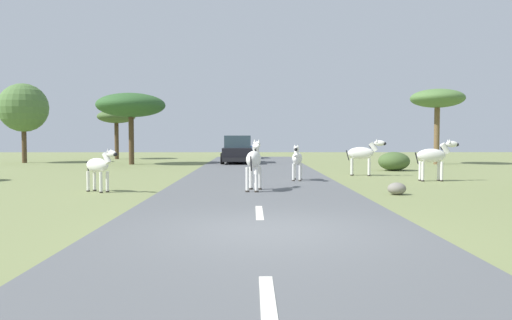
% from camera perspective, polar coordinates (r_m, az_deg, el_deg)
% --- Properties ---
extents(ground_plane, '(90.00, 90.00, 0.00)m').
position_cam_1_polar(ground_plane, '(9.02, 1.62, -8.37)').
color(ground_plane, olive).
extents(road, '(6.00, 64.00, 0.05)m').
position_cam_1_polar(road, '(9.01, 0.58, -8.22)').
color(road, '#56595B').
rests_on(road, ground_plane).
extents(lane_markings, '(0.16, 56.00, 0.01)m').
position_cam_1_polar(lane_markings, '(8.03, 0.71, -9.38)').
color(lane_markings, silver).
rests_on(lane_markings, road).
extents(zebra_0, '(0.53, 1.48, 1.40)m').
position_cam_1_polar(zebra_0, '(18.87, 4.78, 0.14)').
color(zebra_0, silver).
rests_on(zebra_0, road).
extents(zebra_1, '(1.73, 0.48, 1.63)m').
position_cam_1_polar(zebra_1, '(20.32, 19.85, 0.43)').
color(zebra_1, silver).
rests_on(zebra_1, ground_plane).
extents(zebra_2, '(1.70, 0.75, 1.64)m').
position_cam_1_polar(zebra_2, '(22.23, 12.26, 0.73)').
color(zebra_2, silver).
rests_on(zebra_2, ground_plane).
extents(zebra_3, '(1.29, 1.00, 1.37)m').
position_cam_1_polar(zebra_3, '(16.09, -17.70, -0.66)').
color(zebra_3, silver).
rests_on(zebra_3, ground_plane).
extents(zebra_4, '(0.60, 1.70, 1.61)m').
position_cam_1_polar(zebra_4, '(15.33, -0.22, 0.01)').
color(zebra_4, silver).
rests_on(zebra_4, road).
extents(car_0, '(2.28, 4.47, 1.74)m').
position_cam_1_polar(car_0, '(38.30, -2.07, 1.42)').
color(car_0, '#1E479E').
rests_on(car_0, road).
extents(car_1, '(2.05, 4.35, 1.74)m').
position_cam_1_polar(car_1, '(31.33, -2.13, 1.12)').
color(car_1, black).
rests_on(car_1, road).
extents(tree_0, '(3.29, 3.29, 4.67)m').
position_cam_1_polar(tree_0, '(32.76, 20.25, 6.59)').
color(tree_0, brown).
rests_on(tree_0, ground_plane).
extents(tree_1, '(3.15, 3.15, 5.19)m').
position_cam_1_polar(tree_1, '(35.65, -25.32, 5.47)').
color(tree_1, '#4C3823').
rests_on(tree_1, ground_plane).
extents(tree_3, '(4.21, 4.21, 4.40)m').
position_cam_1_polar(tree_3, '(31.49, -14.27, 6.13)').
color(tree_3, '#4C3823').
rests_on(tree_3, ground_plane).
extents(tree_4, '(2.86, 2.86, 3.75)m').
position_cam_1_polar(tree_4, '(39.16, -15.86, 4.77)').
color(tree_4, '#4C3823').
rests_on(tree_4, ground_plane).
extents(bush_0, '(1.59, 1.43, 0.95)m').
position_cam_1_polar(bush_0, '(25.94, 15.67, -0.14)').
color(bush_0, '#425B2D').
rests_on(bush_0, ground_plane).
extents(rock_2, '(0.54, 0.50, 0.37)m').
position_cam_1_polar(rock_2, '(15.28, 15.98, -3.20)').
color(rock_2, gray).
rests_on(rock_2, ground_plane).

